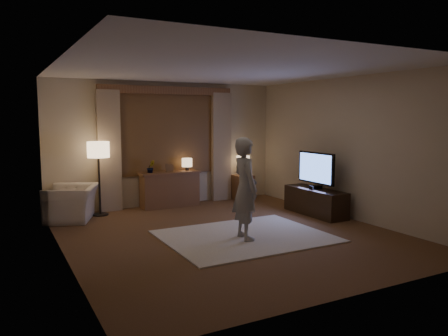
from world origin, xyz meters
TOP-DOWN VIEW (x-y plane):
  - room at (0.00, 0.50)m, footprint 5.04×5.54m
  - rug at (0.15, -0.26)m, footprint 2.50×2.00m
  - sideboard at (-0.05, 2.50)m, footprint 1.20×0.40m
  - picture_frame at (-0.05, 2.50)m, footprint 0.16×0.02m
  - plant at (-0.45, 2.50)m, footprint 0.16×0.13m
  - table_lamp_sideboard at (0.35, 2.50)m, footprint 0.22×0.22m
  - floor_lamp at (-1.52, 2.35)m, footprint 0.41×0.41m
  - armchair at (-2.06, 2.19)m, footprint 1.14×1.21m
  - side_table at (1.70, 2.45)m, footprint 0.40×0.40m
  - table_lamp_side at (1.70, 2.45)m, footprint 0.30×0.30m
  - tv_stand at (2.15, 0.47)m, footprint 0.45×1.40m
  - tv at (2.15, 0.47)m, footprint 0.24×0.97m
  - person at (0.06, -0.39)m, footprint 0.43×0.60m

SIDE VIEW (x-z plane):
  - rug at x=0.15m, z-range 0.00..0.02m
  - tv_stand at x=2.15m, z-range 0.00..0.50m
  - side_table at x=1.70m, z-range 0.00..0.56m
  - armchair at x=-2.06m, z-range 0.00..0.63m
  - sideboard at x=-0.05m, z-range 0.00..0.70m
  - person at x=0.06m, z-range 0.02..1.57m
  - picture_frame at x=-0.05m, z-range 0.70..0.90m
  - plant at x=-0.45m, z-range 0.70..1.00m
  - table_lamp_side at x=1.70m, z-range 0.65..1.09m
  - tv at x=2.15m, z-range 0.54..1.24m
  - table_lamp_sideboard at x=0.35m, z-range 0.75..1.05m
  - floor_lamp at x=-1.52m, z-range 0.48..1.89m
  - room at x=0.00m, z-range 0.01..2.65m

